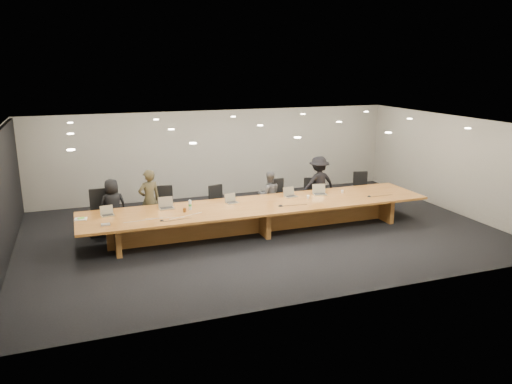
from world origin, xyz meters
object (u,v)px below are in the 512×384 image
at_px(chair_far_right, 362,189).
at_px(laptop_d, 291,192).
at_px(amber_mug, 185,210).
at_px(mic_right, 369,196).
at_px(person_d, 319,184).
at_px(person_a, 113,206).
at_px(av_box, 106,225).
at_px(conference_table, 260,213).
at_px(laptop_c, 232,198).
at_px(laptop_a, 107,211).
at_px(chair_far_left, 101,212).
at_px(chair_right, 311,195).
at_px(laptop_e, 320,190).
at_px(chair_mid_right, 280,197).
at_px(paper_cup_far, 342,192).
at_px(chair_mid_left, 220,203).
at_px(water_bottle, 190,205).
at_px(laptop_b, 167,203).
at_px(mic_left, 162,220).
at_px(chair_left, 165,207).
at_px(person_c, 269,194).
at_px(mic_center, 281,206).
at_px(person_b, 149,200).
at_px(paper_cup_near, 308,197).

xyz_separation_m(chair_far_right, laptop_d, (-2.77, -0.88, 0.36)).
bearing_deg(amber_mug, mic_right, -3.38).
bearing_deg(person_d, person_a, -2.34).
bearing_deg(av_box, conference_table, 5.85).
distance_m(laptop_c, av_box, 3.30).
distance_m(laptop_a, laptop_c, 3.11).
height_order(chair_far_left, person_a, person_a).
xyz_separation_m(chair_far_left, av_box, (0.01, -1.61, 0.17)).
distance_m(chair_right, laptop_d, 1.33).
distance_m(chair_far_right, laptop_e, 2.17).
relative_size(chair_mid_right, paper_cup_far, 13.67).
height_order(chair_far_left, av_box, chair_far_left).
distance_m(chair_mid_left, water_bottle, 1.58).
bearing_deg(laptop_b, amber_mug, -50.99).
relative_size(chair_far_right, paper_cup_far, 13.47).
distance_m(chair_far_left, laptop_e, 5.81).
bearing_deg(laptop_b, mic_left, -107.38).
bearing_deg(chair_right, laptop_c, -143.20).
xyz_separation_m(chair_far_right, water_bottle, (-5.61, -1.15, 0.34)).
height_order(person_a, laptop_a, person_a).
bearing_deg(chair_left, amber_mug, -69.53).
xyz_separation_m(laptop_a, water_bottle, (1.95, -0.18, -0.00)).
distance_m(water_bottle, paper_cup_far, 4.36).
bearing_deg(conference_table, mic_left, -168.38).
height_order(laptop_b, laptop_d, laptop_b).
bearing_deg(person_c, laptop_c, 40.57).
bearing_deg(chair_left, mic_center, -22.74).
relative_size(person_b, laptop_e, 4.48).
height_order(chair_right, chair_far_right, chair_far_right).
bearing_deg(paper_cup_far, av_box, -173.63).
relative_size(person_a, av_box, 7.27).
bearing_deg(mic_right, person_b, 165.28).
bearing_deg(mic_left, av_box, 174.69).
relative_size(chair_mid_left, paper_cup_near, 11.63).
distance_m(chair_far_left, laptop_b, 1.74).
xyz_separation_m(paper_cup_far, mic_center, (-2.13, -0.64, -0.02)).
distance_m(chair_right, person_c, 1.35).
bearing_deg(person_a, chair_right, 167.68).
distance_m(laptop_b, paper_cup_near, 3.74).
bearing_deg(conference_table, paper_cup_near, 3.47).
distance_m(conference_table, laptop_a, 3.77).
bearing_deg(chair_right, chair_mid_right, -159.75).
bearing_deg(laptop_e, paper_cup_far, 7.75).
distance_m(chair_right, paper_cup_near, 1.30).
bearing_deg(water_bottle, mic_center, -12.18).
bearing_deg(paper_cup_near, chair_far_right, 26.32).
relative_size(chair_mid_right, person_d, 0.65).
distance_m(chair_right, laptop_b, 4.45).
distance_m(chair_left, amber_mug, 1.36).
bearing_deg(chair_mid_left, laptop_c, -100.98).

